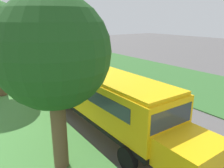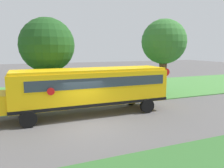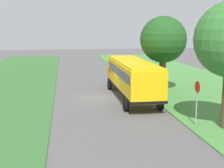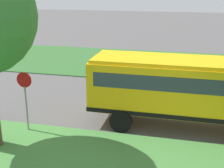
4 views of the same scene
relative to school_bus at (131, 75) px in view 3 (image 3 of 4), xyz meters
name	(u,v)px [view 3 (image 3 of 4)]	position (x,y,z in m)	size (l,w,h in m)	color
ground_plane	(102,97)	(2.40, -0.62, -1.92)	(120.00, 120.00, 0.00)	#565454
grass_verge	(213,93)	(-7.60, -0.62, -1.88)	(12.00, 80.00, 0.08)	#47843D
school_bus	(131,75)	(0.00, 0.00, 0.00)	(2.84, 12.42, 3.16)	yellow
oak_tree_beside_bus	(163,40)	(-3.37, -2.21, 2.80)	(4.18, 4.18, 6.87)	brown
stop_sign	(197,98)	(-2.20, 8.00, -0.19)	(0.08, 0.68, 2.74)	gray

